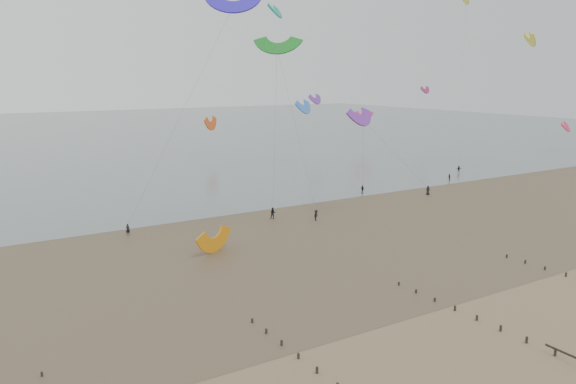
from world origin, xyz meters
The scene contains 6 objects.
ground centered at (0.00, 0.00, 0.00)m, with size 500.00×500.00×0.00m, color brown.
sea_and_shore centered at (-4.08, 34.40, 0.01)m, with size 500.00×665.00×0.03m.
kitesurfer_lead centered at (-15.46, 46.98, 0.83)m, with size 0.61×0.40×1.66m, color black.
kitesurfers centered at (32.24, 47.80, 0.85)m, with size 60.58×20.53×1.86m.
grounded_kite centered at (-8.06, 33.38, 0.00)m, with size 5.83×3.05×4.44m, color orange, non-canonical shape.
kites_airborne centered at (-5.61, 93.41, 22.24)m, with size 261.13×119.05×39.43m.
Camera 1 is at (-36.39, -30.73, 22.28)m, focal length 35.00 mm.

